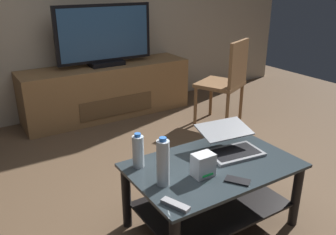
{
  "coord_description": "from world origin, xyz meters",
  "views": [
    {
      "loc": [
        -1.23,
        -1.6,
        1.54
      ],
      "look_at": [
        0.01,
        0.4,
        0.61
      ],
      "focal_mm": 37.73,
      "sensor_mm": 36.0,
      "label": 1
    }
  ],
  "objects": [
    {
      "name": "ground_plane",
      "position": [
        0.0,
        0.0,
        0.0
      ],
      "size": [
        7.68,
        7.68,
        0.0
      ],
      "primitive_type": "plane",
      "color": "brown"
    },
    {
      "name": "coffee_table",
      "position": [
        0.04,
        -0.1,
        0.31
      ],
      "size": [
        1.04,
        0.67,
        0.46
      ],
      "color": "#2D383D",
      "rests_on": "ground"
    },
    {
      "name": "media_cabinet",
      "position": [
        0.28,
        2.17,
        0.3
      ],
      "size": [
        1.96,
        0.52,
        0.61
      ],
      "color": "olive",
      "rests_on": "ground"
    },
    {
      "name": "television",
      "position": [
        0.28,
        2.15,
        0.93
      ],
      "size": [
        1.12,
        0.2,
        0.68
      ],
      "color": "black",
      "rests_on": "media_cabinet"
    },
    {
      "name": "dining_chair",
      "position": [
        1.26,
        1.18,
        0.53
      ],
      "size": [
        0.58,
        0.58,
        0.95
      ],
      "color": "brown",
      "rests_on": "ground"
    },
    {
      "name": "laptop",
      "position": [
        0.24,
        -0.02,
        0.52
      ],
      "size": [
        0.39,
        0.39,
        0.15
      ],
      "color": "gray",
      "rests_on": "coffee_table"
    },
    {
      "name": "router_box",
      "position": [
        -0.1,
        -0.17,
        0.53
      ],
      "size": [
        0.13,
        0.1,
        0.14
      ],
      "color": "silver",
      "rests_on": "coffee_table"
    },
    {
      "name": "water_bottle_near",
      "position": [
        -0.35,
        -0.13,
        0.6
      ],
      "size": [
        0.07,
        0.07,
        0.29
      ],
      "color": "silver",
      "rests_on": "coffee_table"
    },
    {
      "name": "water_bottle_far",
      "position": [
        -0.37,
        0.12,
        0.56
      ],
      "size": [
        0.07,
        0.07,
        0.22
      ],
      "color": "silver",
      "rests_on": "coffee_table"
    },
    {
      "name": "cell_phone",
      "position": [
        0.03,
        -0.33,
        0.46
      ],
      "size": [
        0.14,
        0.16,
        0.01
      ],
      "primitive_type": "cube",
      "rotation": [
        0.0,
        0.0,
        0.6
      ],
      "color": "black",
      "rests_on": "coffee_table"
    },
    {
      "name": "tv_remote",
      "position": [
        -0.41,
        -0.34,
        0.47
      ],
      "size": [
        0.1,
        0.17,
        0.02
      ],
      "primitive_type": "cube",
      "rotation": [
        0.0,
        0.0,
        0.37
      ],
      "color": "#99999E",
      "rests_on": "coffee_table"
    }
  ]
}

